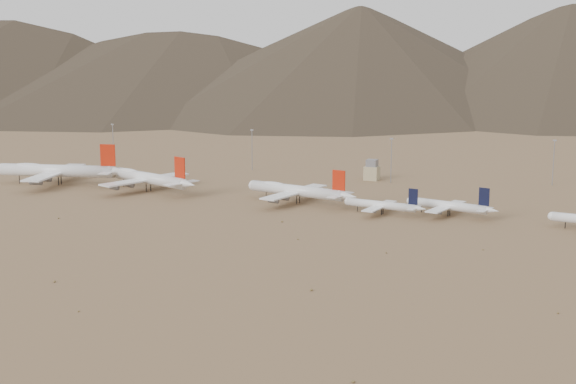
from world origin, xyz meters
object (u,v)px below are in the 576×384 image
at_px(widebody_east, 297,190).
at_px(control_tower, 372,171).
at_px(widebody_west, 58,170).
at_px(widebody_centre, 147,178).
at_px(narrowbody_a, 383,205).
at_px(narrowbody_b, 450,206).

bearing_deg(widebody_east, control_tower, 91.18).
height_order(widebody_west, widebody_centre, widebody_west).
bearing_deg(widebody_east, widebody_west, -167.55).
distance_m(widebody_centre, control_tower, 129.65).
height_order(widebody_west, narrowbody_a, widebody_west).
relative_size(widebody_west, narrowbody_a, 1.91).
relative_size(widebody_east, control_tower, 5.22).
height_order(widebody_east, narrowbody_b, widebody_east).
height_order(narrowbody_a, narrowbody_b, narrowbody_b).
xyz_separation_m(widebody_centre, narrowbody_b, (163.15, -1.02, -2.40)).
relative_size(widebody_centre, widebody_east, 1.09).
relative_size(widebody_west, control_tower, 6.50).
bearing_deg(narrowbody_a, control_tower, 117.02).
xyz_separation_m(widebody_east, control_tower, (14.84, 80.58, -1.18)).
bearing_deg(widebody_west, widebody_centre, -10.69).
bearing_deg(widebody_west, control_tower, 14.55).
bearing_deg(narrowbody_a, narrowbody_b, 22.94).
distance_m(widebody_west, widebody_centre, 57.12).
bearing_deg(widebody_centre, widebody_east, 18.95).
distance_m(widebody_east, narrowbody_b, 76.35).
distance_m(narrowbody_a, control_tower, 95.21).
bearing_deg(control_tower, narrowbody_b, -52.95).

